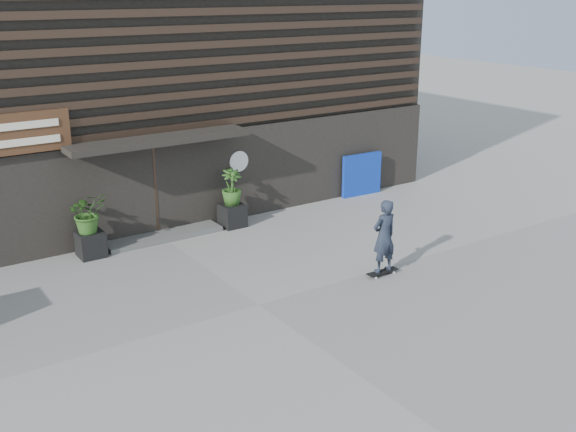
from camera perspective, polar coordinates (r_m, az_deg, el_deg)
ground at (r=13.74m, az=-2.48°, el=-7.42°), size 80.00×80.00×0.00m
entrance_step at (r=17.50m, az=-10.40°, el=-1.63°), size 3.00×0.80×0.12m
planter_pot_left at (r=16.63m, az=-16.14°, el=-2.28°), size 0.60×0.60×0.60m
bamboo_left at (r=16.38m, az=-16.39°, el=0.27°), size 0.86×0.75×0.96m
planter_pot_right at (r=18.04m, az=-4.67°, el=0.05°), size 0.60×0.60×0.60m
bamboo_right at (r=17.80m, az=-4.74°, el=2.43°), size 0.54×0.54×0.96m
blue_tarp at (r=20.72m, az=6.18°, el=3.46°), size 1.37×0.18×1.28m
building at (r=21.58m, az=-16.96°, el=12.44°), size 18.00×11.00×8.00m
skateboarder at (r=14.87m, az=8.03°, el=-1.71°), size 0.78×0.40×1.73m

